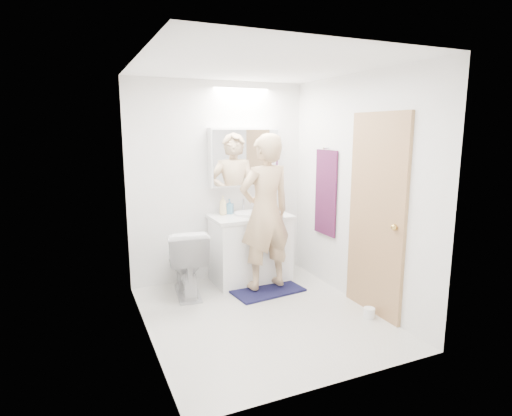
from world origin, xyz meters
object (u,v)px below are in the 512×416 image
toilet (186,261)px  toilet_paper_roll (369,313)px  vanity_cabinet (250,250)px  medicine_cabinet (244,157)px  soap_bottle_a (223,205)px  soap_bottle_b (230,206)px  person (265,212)px  toothbrush_cup (265,207)px

toilet → toilet_paper_roll: bearing=145.8°
vanity_cabinet → medicine_cabinet: medicine_cabinet is taller
soap_bottle_a → toilet: bearing=-153.7°
medicine_cabinet → soap_bottle_b: 0.63m
vanity_cabinet → toilet_paper_roll: size_ratio=8.18×
vanity_cabinet → toilet_paper_roll: 1.62m
soap_bottle_b → person: bearing=-67.7°
toilet → toothbrush_cup: (1.09, 0.27, 0.48)m
medicine_cabinet → toothbrush_cup: (0.26, -0.05, -0.63)m
vanity_cabinet → toilet: 0.84m
vanity_cabinet → person: (0.03, -0.37, 0.53)m
person → toilet_paper_roll: size_ratio=15.87×
toilet → soap_bottle_a: 0.81m
vanity_cabinet → toothbrush_cup: (0.26, 0.16, 0.48)m
vanity_cabinet → soap_bottle_b: bearing=137.6°
vanity_cabinet → person: bearing=-85.8°
vanity_cabinet → soap_bottle_a: bearing=152.8°
vanity_cabinet → soap_bottle_b: 0.59m
vanity_cabinet → toothbrush_cup: toothbrush_cup is taller
toilet → person: bearing=171.0°
vanity_cabinet → toilet: (-0.83, -0.11, -0.00)m
toothbrush_cup → soap_bottle_a: bearing=-179.0°
medicine_cabinet → person: 0.82m
medicine_cabinet → soap_bottle_a: medicine_cabinet is taller
soap_bottle_a → soap_bottle_b: 0.10m
vanity_cabinet → medicine_cabinet: (0.01, 0.21, 1.11)m
toilet → toothbrush_cup: 1.23m
person → toilet_paper_roll: 1.52m
medicine_cabinet → toilet_paper_roll: bearing=-68.3°
person → soap_bottle_b: 0.59m
soap_bottle_a → toilet_paper_roll: bearing=-58.9°
person → toothbrush_cup: person is taller
medicine_cabinet → person: (0.02, -0.58, -0.58)m
soap_bottle_b → toothbrush_cup: (0.46, -0.02, -0.04)m
medicine_cabinet → toilet: medicine_cabinet is taller
soap_bottle_b → toilet_paper_roll: bearing=-61.9°
person → toilet: bearing=-22.7°
vanity_cabinet → soap_bottle_a: 0.64m
toilet_paper_roll → toothbrush_cup: bearing=104.1°
toilet → toothbrush_cup: toothbrush_cup is taller
toilet → person: (0.86, -0.25, 0.53)m
toothbrush_cup → toilet_paper_roll: (0.40, -1.60, -0.82)m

